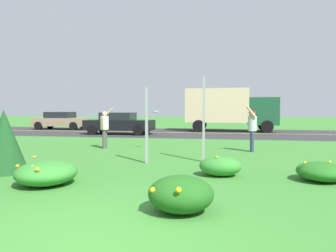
{
  "coord_description": "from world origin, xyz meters",
  "views": [
    {
      "loc": [
        1.67,
        -3.58,
        1.64
      ],
      "look_at": [
        -0.71,
        9.03,
        0.98
      ],
      "focal_mm": 34.11,
      "sensor_mm": 36.0,
      "label": 1
    }
  ],
  "objects_px": {
    "person_thrower_white_shirt": "(105,126)",
    "car_black_center_left": "(119,123)",
    "sign_post_by_roadside": "(204,119)",
    "sign_post_near_path": "(147,125)",
    "car_tan_leftmost": "(61,120)",
    "box_truck_dark_green": "(229,107)",
    "person_catcher_red_cap_gray_shirt": "(252,127)",
    "frisbee_pale_blue": "(155,112)"
  },
  "relations": [
    {
      "from": "sign_post_by_roadside",
      "to": "car_black_center_left",
      "type": "xyz_separation_m",
      "value": [
        -6.4,
        10.3,
        -0.59
      ]
    },
    {
      "from": "car_tan_leftmost",
      "to": "box_truck_dark_green",
      "type": "height_order",
      "value": "box_truck_dark_green"
    },
    {
      "from": "car_tan_leftmost",
      "to": "car_black_center_left",
      "type": "bearing_deg",
      "value": -32.38
    },
    {
      "from": "frisbee_pale_blue",
      "to": "box_truck_dark_green",
      "type": "relative_size",
      "value": 0.04
    },
    {
      "from": "person_thrower_white_shirt",
      "to": "car_tan_leftmost",
      "type": "distance_m",
      "value": 14.54
    },
    {
      "from": "sign_post_near_path",
      "to": "box_truck_dark_green",
      "type": "relative_size",
      "value": 0.35
    },
    {
      "from": "box_truck_dark_green",
      "to": "person_thrower_white_shirt",
      "type": "bearing_deg",
      "value": -113.85
    },
    {
      "from": "car_black_center_left",
      "to": "box_truck_dark_green",
      "type": "distance_m",
      "value": 8.39
    },
    {
      "from": "car_tan_leftmost",
      "to": "sign_post_by_roadside",
      "type": "bearing_deg",
      "value": -48.13
    },
    {
      "from": "person_catcher_red_cap_gray_shirt",
      "to": "car_tan_leftmost",
      "type": "xyz_separation_m",
      "value": [
        -14.63,
        11.69,
        -0.23
      ]
    },
    {
      "from": "car_black_center_left",
      "to": "box_truck_dark_green",
      "type": "height_order",
      "value": "box_truck_dark_green"
    },
    {
      "from": "person_thrower_white_shirt",
      "to": "car_black_center_left",
      "type": "bearing_deg",
      "value": 104.91
    },
    {
      "from": "sign_post_by_roadside",
      "to": "frisbee_pale_blue",
      "type": "distance_m",
      "value": 3.45
    },
    {
      "from": "sign_post_by_roadside",
      "to": "box_truck_dark_green",
      "type": "relative_size",
      "value": 0.4
    },
    {
      "from": "sign_post_by_roadside",
      "to": "frisbee_pale_blue",
      "type": "bearing_deg",
      "value": 129.1
    },
    {
      "from": "sign_post_near_path",
      "to": "car_black_center_left",
      "type": "relative_size",
      "value": 0.51
    },
    {
      "from": "person_catcher_red_cap_gray_shirt",
      "to": "frisbee_pale_blue",
      "type": "bearing_deg",
      "value": -178.64
    },
    {
      "from": "car_tan_leftmost",
      "to": "car_black_center_left",
      "type": "distance_m",
      "value": 7.77
    },
    {
      "from": "person_thrower_white_shirt",
      "to": "box_truck_dark_green",
      "type": "relative_size",
      "value": 0.26
    },
    {
      "from": "person_thrower_white_shirt",
      "to": "frisbee_pale_blue",
      "type": "relative_size",
      "value": 6.96
    },
    {
      "from": "car_tan_leftmost",
      "to": "box_truck_dark_green",
      "type": "distance_m",
      "value": 13.81
    },
    {
      "from": "sign_post_by_roadside",
      "to": "person_thrower_white_shirt",
      "type": "height_order",
      "value": "sign_post_by_roadside"
    },
    {
      "from": "frisbee_pale_blue",
      "to": "car_tan_leftmost",
      "type": "distance_m",
      "value": 16.0
    },
    {
      "from": "person_thrower_white_shirt",
      "to": "person_catcher_red_cap_gray_shirt",
      "type": "distance_m",
      "value": 6.05
    },
    {
      "from": "sign_post_near_path",
      "to": "sign_post_by_roadside",
      "type": "bearing_deg",
      "value": 18.78
    },
    {
      "from": "frisbee_pale_blue",
      "to": "person_thrower_white_shirt",
      "type": "bearing_deg",
      "value": 178.82
    },
    {
      "from": "sign_post_near_path",
      "to": "sign_post_by_roadside",
      "type": "distance_m",
      "value": 1.8
    },
    {
      "from": "sign_post_near_path",
      "to": "person_catcher_red_cap_gray_shirt",
      "type": "distance_m",
      "value": 4.75
    },
    {
      "from": "sign_post_by_roadside",
      "to": "car_tan_leftmost",
      "type": "xyz_separation_m",
      "value": [
        -12.96,
        14.46,
        -0.59
      ]
    },
    {
      "from": "person_thrower_white_shirt",
      "to": "car_black_center_left",
      "type": "distance_m",
      "value": 7.85
    },
    {
      "from": "sign_post_near_path",
      "to": "car_black_center_left",
      "type": "distance_m",
      "value": 11.86
    },
    {
      "from": "sign_post_near_path",
      "to": "person_thrower_white_shirt",
      "type": "distance_m",
      "value": 4.26
    },
    {
      "from": "person_thrower_white_shirt",
      "to": "car_tan_leftmost",
      "type": "relative_size",
      "value": 0.38
    },
    {
      "from": "sign_post_by_roadside",
      "to": "person_catcher_red_cap_gray_shirt",
      "type": "distance_m",
      "value": 3.25
    },
    {
      "from": "person_thrower_white_shirt",
      "to": "person_catcher_red_cap_gray_shirt",
      "type": "xyz_separation_m",
      "value": [
        6.05,
        0.05,
        0.03
      ]
    },
    {
      "from": "person_catcher_red_cap_gray_shirt",
      "to": "car_black_center_left",
      "type": "relative_size",
      "value": 0.4
    },
    {
      "from": "sign_post_near_path",
      "to": "frisbee_pale_blue",
      "type": "relative_size",
      "value": 9.4
    },
    {
      "from": "person_catcher_red_cap_gray_shirt",
      "to": "box_truck_dark_green",
      "type": "distance_m",
      "value": 11.75
    },
    {
      "from": "sign_post_by_roadside",
      "to": "box_truck_dark_green",
      "type": "height_order",
      "value": "box_truck_dark_green"
    },
    {
      "from": "sign_post_near_path",
      "to": "frisbee_pale_blue",
      "type": "xyz_separation_m",
      "value": [
        -0.48,
        3.25,
        0.38
      ]
    },
    {
      "from": "person_thrower_white_shirt",
      "to": "car_black_center_left",
      "type": "xyz_separation_m",
      "value": [
        -2.02,
        7.58,
        -0.2
      ]
    },
    {
      "from": "box_truck_dark_green",
      "to": "car_black_center_left",
      "type": "bearing_deg",
      "value": -150.01
    }
  ]
}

